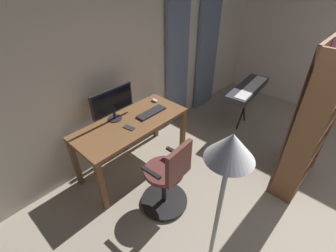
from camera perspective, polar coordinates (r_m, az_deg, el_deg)
name	(u,v)px	position (r m, az deg, el deg)	size (l,w,h in m)	color
back_room_partition	(152,52)	(3.64, -3.90, 17.05)	(5.14, 0.10, 2.66)	beige
curtain_left_panel	(208,49)	(4.57, 9.34, 17.56)	(0.54, 0.06, 2.22)	slate
curtain_right_panel	(177,61)	(3.95, 2.20, 15.13)	(0.48, 0.06, 2.22)	slate
desk	(131,128)	(3.12, -8.64, -0.56)	(1.48, 0.65, 0.76)	brown
office_chair	(168,178)	(2.72, -0.02, -12.28)	(0.56, 0.56, 0.97)	black
computer_monitor	(112,102)	(3.04, -13.01, 5.53)	(0.59, 0.18, 0.42)	#232328
computer_keyboard	(151,112)	(3.20, -3.97, 3.21)	(0.43, 0.14, 0.02)	#232328
computer_mouse	(154,100)	(3.47, -3.25, 6.09)	(0.06, 0.10, 0.04)	white
cell_phone_by_monitor	(129,128)	(2.96, -9.17, -0.40)	(0.07, 0.14, 0.01)	#333338
bookshelf	(310,121)	(3.20, 30.49, 1.11)	(0.88, 0.30, 1.86)	brown
piano_keyboard	(248,90)	(4.16, 18.39, 8.17)	(1.09, 0.43, 0.76)	black
floor_lamp	(224,184)	(1.46, 13.06, -13.30)	(0.28, 0.28, 1.75)	black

